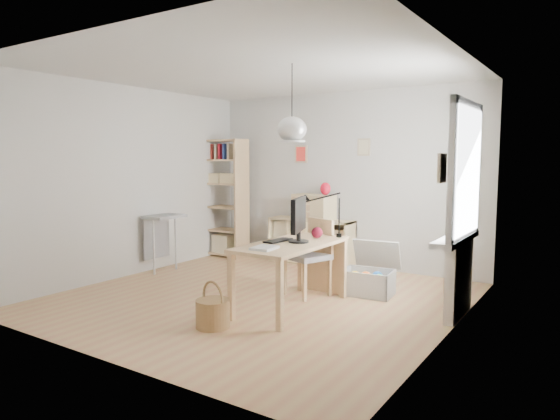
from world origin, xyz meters
The scene contains 20 objects.
ground centered at (0.00, 0.00, 0.00)m, with size 4.50×4.50×0.00m, color tan.
room_shell centered at (0.55, -0.15, 2.00)m, with size 4.50×4.50×4.50m.
window_unit centered at (2.23, 0.60, 1.55)m, with size 0.07×1.16×1.46m.
radiator centered at (2.19, 0.60, 0.40)m, with size 0.10×0.80×0.80m, color silver.
windowsill centered at (2.14, 0.60, 0.83)m, with size 0.22×1.20×0.06m, color silver.
desk centered at (0.55, -0.15, 0.66)m, with size 0.70×1.50×0.75m.
cube_shelf centered at (-0.47, 2.08, 0.30)m, with size 1.40×0.38×0.72m.
tall_bookshelf centered at (-2.04, 1.80, 1.09)m, with size 0.80×0.38×2.00m.
side_table centered at (-2.04, 0.35, 0.67)m, with size 0.40×0.55×0.85m.
chair centered at (0.45, 0.47, 0.53)m, with size 0.59×0.59×0.94m.
wicker_basket centered at (0.23, -1.12, 0.15)m, with size 0.34×0.34×0.48m.
storage_chest centered at (1.05, 0.90, 0.21)m, with size 0.67×0.74×0.64m.
monitor centered at (0.61, -0.09, 1.03)m, with size 0.24×0.56×0.50m.
keyboard centered at (0.38, -0.16, 0.76)m, with size 0.14×0.38×0.02m, color black.
task_lamp centered at (0.59, 0.42, 1.09)m, with size 0.47×0.17×0.50m.
yarn_ball centered at (0.64, 0.28, 0.82)m, with size 0.13×0.13×0.13m, color #48091A.
paper_tray centered at (0.53, -0.65, 0.76)m, with size 0.22×0.27×0.03m, color silver.
drawer_chest centered at (-0.41, 2.04, 0.92)m, with size 0.69×0.31×0.39m, color beige.
red_vase centered at (-0.20, 2.04, 1.21)m, with size 0.16×0.16×0.20m, color maroon.
potted_plant centered at (2.12, 0.89, 1.01)m, with size 0.27×0.24×0.30m, color #2B732C.
Camera 1 is at (3.45, -4.80, 1.69)m, focal length 32.00 mm.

